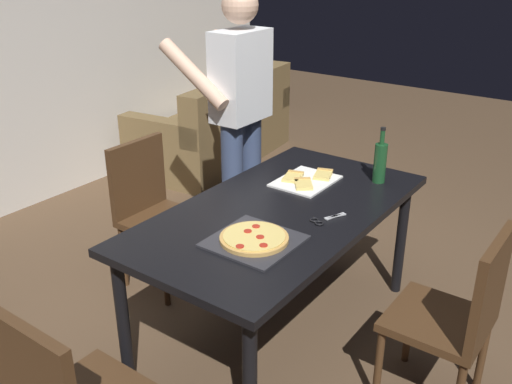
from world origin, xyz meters
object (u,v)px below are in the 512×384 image
(person_serving_pizza, at_px, (239,111))
(pepperoni_pizza_on_tray, at_px, (254,239))
(dining_table, at_px, (280,221))
(chair_far_side, at_px, (152,205))
(chair_near_camera, at_px, (459,312))
(kitchen_scissors, at_px, (323,220))
(wine_bottle, at_px, (380,162))
(couch, at_px, (218,130))

(person_serving_pizza, bearing_deg, pepperoni_pizza_on_tray, -139.68)
(dining_table, height_order, chair_far_side, chair_far_side)
(pepperoni_pizza_on_tray, bearing_deg, person_serving_pizza, 40.32)
(pepperoni_pizza_on_tray, bearing_deg, chair_far_side, 70.71)
(chair_near_camera, distance_m, kitchen_scissors, 0.73)
(pepperoni_pizza_on_tray, xyz_separation_m, wine_bottle, (0.97, -0.15, 0.10))
(couch, bearing_deg, kitchen_scissors, -130.44)
(wine_bottle, xyz_separation_m, kitchen_scissors, (-0.61, 0.01, -0.11))
(chair_near_camera, relative_size, wine_bottle, 2.85)
(wine_bottle, relative_size, kitchen_scissors, 1.60)
(dining_table, distance_m, chair_near_camera, 0.95)
(couch, bearing_deg, dining_table, -133.83)
(couch, distance_m, pepperoni_pizza_on_tray, 3.12)
(chair_near_camera, relative_size, couch, 0.50)
(couch, xyz_separation_m, kitchen_scissors, (-1.90, -2.23, 0.45))
(kitchen_scissors, bearing_deg, person_serving_pizza, 58.25)
(couch, height_order, pepperoni_pizza_on_tray, couch)
(couch, relative_size, wine_bottle, 5.67)
(couch, bearing_deg, chair_near_camera, -123.15)
(dining_table, xyz_separation_m, chair_far_side, (0.00, 0.93, -0.16))
(dining_table, relative_size, pepperoni_pizza_on_tray, 4.54)
(dining_table, distance_m, kitchen_scissors, 0.26)
(chair_near_camera, height_order, person_serving_pizza, person_serving_pizza)
(couch, xyz_separation_m, pepperoni_pizza_on_tray, (-2.27, -2.09, 0.46))
(pepperoni_pizza_on_tray, bearing_deg, kitchen_scissors, -21.60)
(person_serving_pizza, bearing_deg, chair_near_camera, -109.96)
(chair_near_camera, relative_size, pepperoni_pizza_on_tray, 2.44)
(dining_table, relative_size, kitchen_scissors, 8.51)
(chair_near_camera, height_order, couch, chair_near_camera)
(pepperoni_pizza_on_tray, bearing_deg, chair_near_camera, -66.46)
(person_serving_pizza, distance_m, kitchen_scissors, 1.16)
(couch, bearing_deg, pepperoni_pizza_on_tray, -137.38)
(dining_table, bearing_deg, person_serving_pizza, 50.02)
(person_serving_pizza, bearing_deg, wine_bottle, -89.39)
(dining_table, relative_size, person_serving_pizza, 0.96)
(chair_near_camera, bearing_deg, kitchen_scissors, 89.67)
(chair_far_side, bearing_deg, kitchen_scissors, -89.81)
(chair_near_camera, bearing_deg, person_serving_pizza, 70.04)
(person_serving_pizza, relative_size, pepperoni_pizza_on_tray, 4.74)
(chair_far_side, distance_m, pepperoni_pizza_on_tray, 1.13)
(pepperoni_pizza_on_tray, height_order, kitchen_scissors, pepperoni_pizza_on_tray)
(chair_near_camera, distance_m, couch, 3.50)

